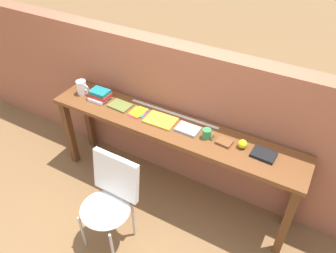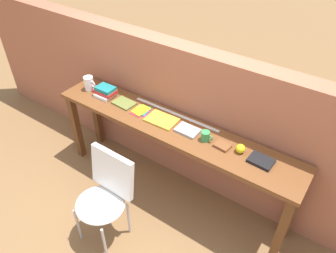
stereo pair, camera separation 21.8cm
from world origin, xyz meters
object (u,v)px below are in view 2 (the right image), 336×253
object	(u,v)px
chair_white_moulded	(105,194)
pitcher_white	(89,83)
mug	(206,136)
leather_journal_brown	(222,146)
book_stack_leftmost	(105,92)
magazine_cycling	(124,103)
sports_ball_small	(240,149)
pamphlet_pile_colourful	(141,111)
book_open_centre	(162,120)
book_repair_rightmost	(261,161)

from	to	relation	value
chair_white_moulded	pitcher_white	xyz separation A→B (m)	(-0.87, 0.76, 0.43)
mug	leather_journal_brown	distance (m)	0.16
book_stack_leftmost	magazine_cycling	world-z (taller)	book_stack_leftmost
mug	sports_ball_small	xyz separation A→B (m)	(0.31, 0.03, -0.01)
pitcher_white	book_stack_leftmost	distance (m)	0.22
chair_white_moulded	pamphlet_pile_colourful	bearing A→B (deg)	103.16
pitcher_white	leather_journal_brown	xyz separation A→B (m)	(1.57, -0.01, -0.07)
magazine_cycling	mug	xyz separation A→B (m)	(0.94, -0.02, 0.04)
chair_white_moulded	sports_ball_small	xyz separation A→B (m)	(0.86, 0.77, 0.39)
pitcher_white	mug	distance (m)	1.41
mug	chair_white_moulded	bearing A→B (deg)	-126.34
pitcher_white	mug	world-z (taller)	pitcher_white
book_open_centre	sports_ball_small	distance (m)	0.78
chair_white_moulded	pitcher_white	bearing A→B (deg)	138.95
pamphlet_pile_colourful	book_repair_rightmost	distance (m)	1.22
pitcher_white	book_repair_rightmost	world-z (taller)	pitcher_white
book_open_centre	chair_white_moulded	bearing A→B (deg)	-96.85
book_stack_leftmost	magazine_cycling	size ratio (longest dim) A/B	1.01
book_repair_rightmost	mug	bearing A→B (deg)	-174.51
book_stack_leftmost	mug	xyz separation A→B (m)	(1.19, -0.02, -0.01)
book_stack_leftmost	sports_ball_small	xyz separation A→B (m)	(1.50, 0.01, -0.01)
pitcher_white	mug	size ratio (longest dim) A/B	1.67
book_stack_leftmost	book_repair_rightmost	size ratio (longest dim) A/B	1.12
chair_white_moulded	book_repair_rightmost	bearing A→B (deg)	36.14
pitcher_white	pamphlet_pile_colourful	bearing A→B (deg)	0.25
chair_white_moulded	book_stack_leftmost	xyz separation A→B (m)	(-0.65, 0.76, 0.40)
leather_journal_brown	book_stack_leftmost	bearing A→B (deg)	-175.17
pitcher_white	book_stack_leftmost	size ratio (longest dim) A/B	0.84
book_stack_leftmost	book_open_centre	world-z (taller)	book_stack_leftmost
leather_journal_brown	mug	bearing A→B (deg)	-172.07
pitcher_white	pamphlet_pile_colourful	xyz separation A→B (m)	(0.69, 0.00, -0.07)
pamphlet_pile_colourful	leather_journal_brown	xyz separation A→B (m)	(0.88, -0.01, 0.00)
book_stack_leftmost	magazine_cycling	bearing A→B (deg)	-0.85
book_stack_leftmost	mug	bearing A→B (deg)	-1.03
pitcher_white	magazine_cycling	bearing A→B (deg)	0.28
pamphlet_pile_colourful	mug	xyz separation A→B (m)	(0.72, -0.02, 0.04)
leather_journal_brown	chair_white_moulded	bearing A→B (deg)	-127.91
pitcher_white	leather_journal_brown	bearing A→B (deg)	-0.30
pitcher_white	book_open_centre	bearing A→B (deg)	-0.35
book_repair_rightmost	pitcher_white	bearing A→B (deg)	-176.78
pitcher_white	book_repair_rightmost	size ratio (longest dim) A/B	0.94
magazine_cycling	sports_ball_small	world-z (taller)	sports_ball_small
magazine_cycling	pamphlet_pile_colourful	world-z (taller)	magazine_cycling
book_stack_leftmost	magazine_cycling	xyz separation A→B (m)	(0.25, -0.00, -0.04)
book_open_centre	leather_journal_brown	size ratio (longest dim) A/B	2.22
book_stack_leftmost	book_repair_rightmost	world-z (taller)	book_stack_leftmost
pitcher_white	magazine_cycling	size ratio (longest dim) A/B	0.85
book_open_centre	mug	world-z (taller)	mug
magazine_cycling	leather_journal_brown	world-z (taller)	leather_journal_brown
chair_white_moulded	book_repair_rightmost	world-z (taller)	book_repair_rightmost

